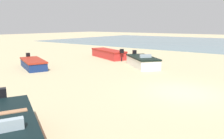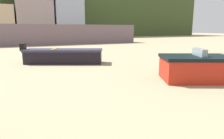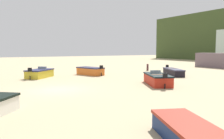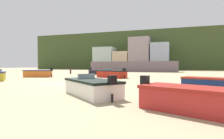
{
  "view_description": "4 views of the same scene",
  "coord_description": "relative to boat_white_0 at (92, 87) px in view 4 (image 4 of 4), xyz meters",
  "views": [
    {
      "loc": [
        -3.87,
        11.25,
        3.47
      ],
      "look_at": [
        5.03,
        -0.49,
        0.55
      ],
      "focal_mm": 35.95,
      "sensor_mm": 36.0,
      "label": 1
    },
    {
      "loc": [
        -5.02,
        3.44,
        1.95
      ],
      "look_at": [
        -3.48,
        6.64,
        1.23
      ],
      "focal_mm": 32.24,
      "sensor_mm": 36.0,
      "label": 2
    },
    {
      "loc": [
        16.85,
        -4.96,
        3.14
      ],
      "look_at": [
        -2.12,
        6.17,
        1.15
      ],
      "focal_mm": 35.65,
      "sensor_mm": 36.0,
      "label": 3
    },
    {
      "loc": [
        9.55,
        -14.24,
        1.64
      ],
      "look_at": [
        2.41,
        7.21,
        1.09
      ],
      "focal_mm": 29.59,
      "sensor_mm": 36.0,
      "label": 4
    }
  ],
  "objects": [
    {
      "name": "headland_hill",
      "position": [
        -5.38,
        71.21,
        6.49
      ],
      "size": [
        90.0,
        32.0,
        13.88
      ],
      "primitive_type": "cube",
      "color": "#3C4D26",
      "rests_on": "ground"
    },
    {
      "name": "boat_navy_3",
      "position": [
        6.77,
        5.98,
        -0.07
      ],
      "size": [
        4.18,
        2.82,
        1.05
      ],
      "rotation": [
        0.0,
        0.0,
        1.18
      ],
      "color": "navy",
      "rests_on": "ground"
    },
    {
      "name": "boat_black_7",
      "position": [
        -7.94,
        20.29,
        -0.03
      ],
      "size": [
        4.55,
        3.05,
        1.13
      ],
      "rotation": [
        0.0,
        0.0,
        4.26
      ],
      "color": "black",
      "rests_on": "ground"
    },
    {
      "name": "boat_red_2",
      "position": [
        -3.47,
        13.73,
        0.04
      ],
      "size": [
        4.51,
        3.36,
        1.27
      ],
      "rotation": [
        0.0,
        0.0,
        1.11
      ],
      "color": "red",
      "rests_on": "ground"
    },
    {
      "name": "boat_red_5",
      "position": [
        5.5,
        -2.36,
        0.0
      ],
      "size": [
        5.32,
        3.4,
        1.2
      ],
      "rotation": [
        0.0,
        0.0,
        4.32
      ],
      "color": "red",
      "rests_on": "ground"
    },
    {
      "name": "boat_orange_6",
      "position": [
        -13.48,
        11.79,
        0.04
      ],
      "size": [
        3.92,
        2.63,
        1.27
      ],
      "rotation": [
        0.0,
        0.0,
        1.89
      ],
      "color": "orange",
      "rests_on": "ground"
    },
    {
      "name": "mooring_post_near_water",
      "position": [
        -14.23,
        21.47,
        0.04
      ],
      "size": [
        0.3,
        0.3,
        0.98
      ],
      "primitive_type": "cylinder",
      "color": "#46292B",
      "rests_on": "ground"
    },
    {
      "name": "boat_white_0",
      "position": [
        0.0,
        0.0,
        0.0
      ],
      "size": [
        4.15,
        3.87,
        1.19
      ],
      "rotation": [
        0.0,
        0.0,
        0.87
      ],
      "color": "white",
      "rests_on": "ground"
    },
    {
      "name": "ground_plane",
      "position": [
        -5.38,
        5.21,
        -0.45
      ],
      "size": [
        160.0,
        160.0,
        0.0
      ],
      "primitive_type": "plane",
      "color": "tan"
    },
    {
      "name": "townhouse_centre_right",
      "position": [
        0.07,
        52.35,
        3.89
      ],
      "size": [
        5.71,
        6.28,
        8.68
      ],
      "primitive_type": "cube",
      "color": "#A8B3CA",
      "rests_on": "ground"
    },
    {
      "name": "townhouse_far_left",
      "position": [
        -18.92,
        52.67,
        3.46
      ],
      "size": [
        6.93,
        6.92,
        7.82
      ],
      "primitive_type": "cube",
      "color": "#B1C6BD",
      "rests_on": "ground"
    },
    {
      "name": "harbor_pier",
      "position": [
        -5.32,
        35.21,
        0.81
      ],
      "size": [
        21.19,
        2.4,
        2.52
      ],
      "primitive_type": "cube",
      "color": "slate",
      "rests_on": "ground"
    },
    {
      "name": "townhouse_left",
      "position": [
        -12.66,
        52.26,
        2.66
      ],
      "size": [
        5.14,
        6.1,
        6.21
      ],
      "primitive_type": "cube",
      "color": "beige",
      "rests_on": "ground"
    },
    {
      "name": "townhouse_centre_left",
      "position": [
        -6.48,
        52.25,
        4.92
      ],
      "size": [
        6.66,
        6.08,
        10.72
      ],
      "primitive_type": "cube",
      "color": "#A18F90",
      "rests_on": "ground"
    }
  ]
}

